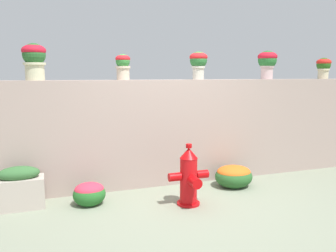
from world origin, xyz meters
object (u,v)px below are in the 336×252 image
at_px(fire_hydrant, 189,178).
at_px(flower_bush_right, 234,175).
at_px(potted_plant_4, 267,61).
at_px(potted_plant_1, 34,58).
at_px(planter_box, 20,188).
at_px(potted_plant_3, 198,62).
at_px(flower_bush_left, 89,193).
at_px(potted_plant_2, 123,65).
at_px(potted_plant_5, 324,66).

relative_size(fire_hydrant, flower_bush_right, 1.40).
bearing_deg(fire_hydrant, potted_plant_4, 29.31).
distance_m(potted_plant_1, planter_box, 1.67).
bearing_deg(flower_bush_right, potted_plant_3, 125.33).
distance_m(flower_bush_left, flower_bush_right, 2.11).
bearing_deg(planter_box, potted_plant_3, 8.28).
relative_size(potted_plant_3, flower_bush_left, 1.02).
distance_m(potted_plant_2, flower_bush_left, 1.83).
bearing_deg(potted_plant_1, flower_bush_right, -11.17).
bearing_deg(potted_plant_1, potted_plant_4, 0.42).
distance_m(potted_plant_1, flower_bush_right, 3.23).
relative_size(potted_plant_3, potted_plant_5, 1.15).
xyz_separation_m(potted_plant_2, potted_plant_5, (3.57, -0.01, 0.01)).
distance_m(potted_plant_5, planter_box, 5.24).
xyz_separation_m(potted_plant_2, potted_plant_4, (2.42, 0.01, 0.08)).
bearing_deg(flower_bush_left, planter_box, 167.92).
bearing_deg(fire_hydrant, flower_bush_left, 160.58).
bearing_deg(flower_bush_left, potted_plant_2, 44.75).
bearing_deg(potted_plant_3, fire_hydrant, -119.59).
bearing_deg(potted_plant_2, flower_bush_left, -135.25).
bearing_deg(potted_plant_5, flower_bush_left, -172.12).
height_order(potted_plant_2, flower_bush_right, potted_plant_2).
height_order(potted_plant_1, flower_bush_left, potted_plant_1).
bearing_deg(fire_hydrant, potted_plant_2, 120.88).
bearing_deg(potted_plant_1, potted_plant_2, 0.82).
bearing_deg(planter_box, potted_plant_5, 4.58).
relative_size(potted_plant_1, flower_bush_left, 1.16).
xyz_separation_m(fire_hydrant, planter_box, (-2.02, 0.60, -0.10)).
distance_m(potted_plant_5, flower_bush_left, 4.51).
height_order(fire_hydrant, flower_bush_left, fire_hydrant).
distance_m(flower_bush_left, planter_box, 0.85).
xyz_separation_m(potted_plant_4, potted_plant_5, (1.15, -0.02, -0.07)).
relative_size(potted_plant_2, potted_plant_5, 0.99).
height_order(potted_plant_1, fire_hydrant, potted_plant_1).
height_order(potted_plant_1, planter_box, potted_plant_1).
bearing_deg(flower_bush_right, potted_plant_5, 14.69).
bearing_deg(fire_hydrant, potted_plant_5, 18.60).
height_order(potted_plant_2, potted_plant_3, potted_plant_3).
height_order(potted_plant_5, flower_bush_right, potted_plant_5).
distance_m(potted_plant_5, fire_hydrant, 3.44).
xyz_separation_m(potted_plant_3, flower_bush_right, (0.36, -0.51, -1.67)).
bearing_deg(potted_plant_4, planter_box, -173.75).
bearing_deg(potted_plant_3, potted_plant_1, 179.52).
distance_m(potted_plant_1, fire_hydrant, 2.53).
xyz_separation_m(potted_plant_1, flower_bush_right, (2.69, -0.53, -1.69)).
xyz_separation_m(potted_plant_4, flower_bush_right, (-0.90, -0.56, -1.70)).
xyz_separation_m(potted_plant_4, flower_bush_left, (-3.01, -0.60, -1.71)).
distance_m(potted_plant_1, potted_plant_4, 3.59).
relative_size(potted_plant_1, potted_plant_5, 1.31).
bearing_deg(planter_box, potted_plant_4, 6.25).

